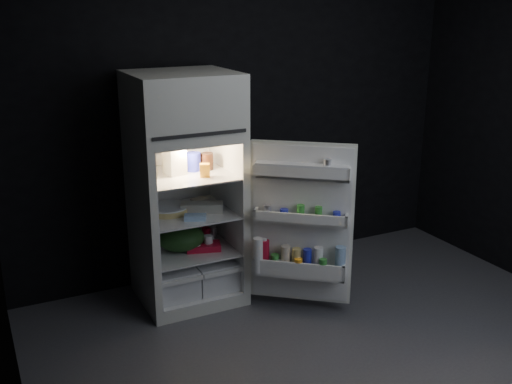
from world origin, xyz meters
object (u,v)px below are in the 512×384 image
refrigerator (184,182)px  egg_carton (202,207)px  fridge_door (300,228)px  yogurt_tray (204,247)px  milk_jug (174,159)px

refrigerator → egg_carton: refrigerator is taller
refrigerator → fridge_door: size_ratio=1.46×
refrigerator → yogurt_tray: bearing=-54.2°
egg_carton → yogurt_tray: (-0.01, -0.04, -0.31)m
refrigerator → fridge_door: 0.95m
refrigerator → milk_jug: bearing=-169.8°
fridge_door → egg_carton: 0.77m
milk_jug → egg_carton: bearing=-35.2°
milk_jug → refrigerator: bearing=-1.2°
milk_jug → yogurt_tray: (0.17, -0.11, -0.69)m
refrigerator → milk_jug: size_ratio=7.42×
refrigerator → yogurt_tray: 0.53m
refrigerator → yogurt_tray: (0.09, -0.13, -0.50)m
fridge_door → milk_jug: 1.06m
fridge_door → refrigerator: bearing=137.8°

